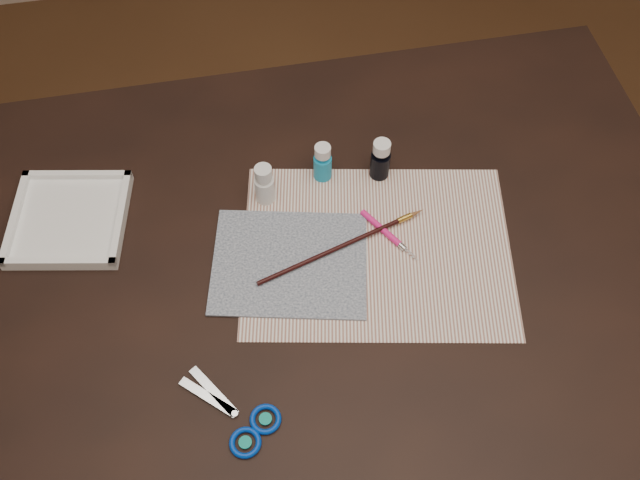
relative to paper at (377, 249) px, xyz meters
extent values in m
cube|color=#422614|center=(-0.10, 0.00, -0.76)|extent=(3.50, 3.50, 0.02)
cube|color=black|center=(-0.10, 0.00, -0.38)|extent=(1.30, 0.90, 0.75)
cube|color=white|center=(0.00, 0.00, 0.00)|extent=(0.50, 0.42, 0.00)
cube|color=#121F38|center=(-0.15, 0.00, 0.00)|extent=(0.29, 0.25, 0.00)
cylinder|color=white|center=(-0.17, 0.14, 0.04)|extent=(0.04, 0.04, 0.08)
cylinder|color=#1591C3|center=(-0.06, 0.17, 0.04)|extent=(0.04, 0.04, 0.08)
cylinder|color=black|center=(0.04, 0.15, 0.04)|extent=(0.04, 0.04, 0.08)
cube|color=white|center=(-0.50, 0.15, 0.01)|extent=(0.22, 0.22, 0.02)
camera|label=1|loc=(-0.21, -0.60, 1.00)|focal=40.00mm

